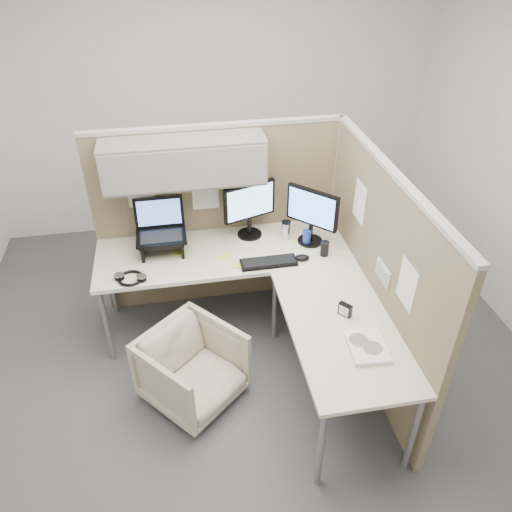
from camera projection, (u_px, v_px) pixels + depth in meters
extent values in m
plane|color=#434349|center=(249.00, 363.00, 3.93)|extent=(4.50, 4.50, 0.00)
cube|color=#807153|center=(219.00, 220.00, 4.18)|extent=(2.00, 0.05, 1.60)
cube|color=#A8A399|center=(214.00, 126.00, 3.71)|extent=(2.00, 0.06, 0.03)
cube|color=slate|center=(184.00, 161.00, 3.67)|extent=(1.20, 0.34, 0.34)
cube|color=gray|center=(185.00, 171.00, 3.53)|extent=(1.18, 0.01, 0.30)
plane|color=white|center=(140.00, 190.00, 3.87)|extent=(0.26, 0.00, 0.26)
plane|color=white|center=(205.00, 192.00, 3.98)|extent=(0.26, 0.00, 0.26)
cube|color=#807153|center=(376.00, 278.00, 3.52)|extent=(0.05, 2.00, 1.60)
cube|color=#A8A399|center=(395.00, 173.00, 3.05)|extent=(0.06, 2.00, 0.03)
cube|color=#A8A399|center=(333.00, 209.00, 4.33)|extent=(0.06, 0.06, 1.60)
cube|color=silver|center=(384.00, 273.00, 3.31)|extent=(0.02, 0.20, 0.12)
cube|color=gray|center=(382.00, 273.00, 3.30)|extent=(0.00, 0.16, 0.09)
plane|color=white|center=(360.00, 202.00, 3.61)|extent=(0.00, 0.26, 0.26)
plane|color=white|center=(407.00, 284.00, 2.98)|extent=(0.00, 0.26, 0.26)
cube|color=beige|center=(225.00, 252.00, 3.94)|extent=(2.00, 0.68, 0.03)
cube|color=beige|center=(341.00, 327.00, 3.24)|extent=(0.68, 1.30, 0.03)
cube|color=white|center=(231.00, 278.00, 3.67)|extent=(2.00, 0.02, 0.03)
cylinder|color=gray|center=(107.00, 326.00, 3.78)|extent=(0.04, 0.04, 0.70)
cylinder|color=gray|center=(111.00, 279.00, 4.24)|extent=(0.04, 0.04, 0.70)
cylinder|color=gray|center=(321.00, 448.00, 2.92)|extent=(0.04, 0.04, 0.70)
cylinder|color=gray|center=(413.00, 433.00, 3.01)|extent=(0.04, 0.04, 0.70)
cylinder|color=gray|center=(275.00, 305.00, 3.97)|extent=(0.04, 0.04, 0.70)
imported|color=#BBB094|center=(192.00, 366.00, 3.50)|extent=(0.83, 0.82, 0.62)
cylinder|color=black|center=(250.00, 234.00, 4.11)|extent=(0.20, 0.20, 0.02)
cylinder|color=black|center=(250.00, 226.00, 4.06)|extent=(0.04, 0.04, 0.15)
cube|color=black|center=(249.00, 201.00, 3.93)|extent=(0.43, 0.18, 0.30)
cube|color=#86B0E8|center=(251.00, 202.00, 3.92)|extent=(0.38, 0.13, 0.26)
cylinder|color=black|center=(310.00, 241.00, 4.03)|extent=(0.20, 0.20, 0.02)
cylinder|color=black|center=(311.00, 232.00, 3.98)|extent=(0.04, 0.04, 0.15)
cube|color=black|center=(312.00, 208.00, 3.85)|extent=(0.33, 0.34, 0.30)
cube|color=#5AA1F6|center=(311.00, 209.00, 3.84)|extent=(0.28, 0.29, 0.26)
cube|color=black|center=(162.00, 239.00, 3.84)|extent=(0.34, 0.27, 0.02)
cube|color=black|center=(143.00, 247.00, 3.85)|extent=(0.02, 0.25, 0.13)
cube|color=black|center=(182.00, 243.00, 3.89)|extent=(0.02, 0.25, 0.13)
cube|color=black|center=(161.00, 237.00, 3.83)|extent=(0.38, 0.27, 0.02)
cube|color=black|center=(159.00, 212.00, 3.88)|extent=(0.38, 0.06, 0.24)
cube|color=#598CF2|center=(159.00, 213.00, 3.87)|extent=(0.33, 0.04, 0.20)
cube|color=black|center=(269.00, 262.00, 3.78)|extent=(0.43, 0.15, 0.02)
ellipsoid|color=black|center=(302.00, 258.00, 3.82)|extent=(0.12, 0.09, 0.04)
cylinder|color=silver|center=(286.00, 231.00, 4.03)|extent=(0.07, 0.07, 0.15)
cylinder|color=black|center=(286.00, 222.00, 3.99)|extent=(0.07, 0.07, 0.01)
cylinder|color=black|center=(325.00, 249.00, 3.84)|extent=(0.07, 0.07, 0.12)
cylinder|color=#1E3FA5|center=(307.00, 237.00, 3.98)|extent=(0.07, 0.07, 0.12)
cube|color=#DEE53C|center=(180.00, 253.00, 3.90)|extent=(0.11, 0.11, 0.01)
cube|color=#DEE53C|center=(238.00, 265.00, 3.76)|extent=(0.10, 0.10, 0.01)
cube|color=#DEE53C|center=(225.00, 257.00, 3.85)|extent=(0.09, 0.09, 0.01)
torus|color=black|center=(131.00, 278.00, 3.62)|extent=(0.23, 0.23, 0.02)
cylinder|color=black|center=(119.00, 277.00, 3.62)|extent=(0.07, 0.07, 0.03)
cylinder|color=black|center=(142.00, 278.00, 3.60)|extent=(0.07, 0.07, 0.03)
cube|color=white|center=(367.00, 347.00, 3.05)|extent=(0.25, 0.30, 0.03)
cylinder|color=silver|center=(373.00, 348.00, 3.02)|extent=(0.12, 0.12, 0.00)
cylinder|color=silver|center=(359.00, 340.00, 3.07)|extent=(0.12, 0.12, 0.00)
cube|color=black|center=(345.00, 310.00, 3.29)|extent=(0.08, 0.09, 0.09)
cube|color=white|center=(344.00, 311.00, 3.27)|extent=(0.05, 0.06, 0.07)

